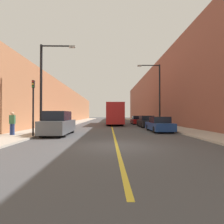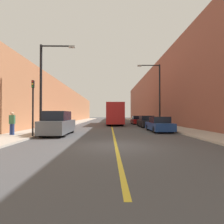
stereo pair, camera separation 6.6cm
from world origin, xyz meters
name	(u,v)px [view 1 (the left image)]	position (x,y,z in m)	size (l,w,h in m)	color
ground_plane	(117,146)	(0.00, 0.00, 0.00)	(200.00, 200.00, 0.00)	#474749
sidewalk_left	(78,122)	(-7.30, 30.00, 0.06)	(3.16, 72.00, 0.13)	#B2AA9E
sidewalk_right	(143,122)	(7.30, 30.00, 0.06)	(3.16, 72.00, 0.13)	#B2AA9E
building_row_left	(62,105)	(-10.88, 30.00, 3.72)	(4.00, 72.00, 7.43)	#B2724C
building_row_right	(158,96)	(10.88, 30.00, 5.98)	(4.00, 72.00, 11.97)	brown
road_center_line	(111,122)	(0.00, 30.00, 0.00)	(0.16, 72.00, 0.01)	gold
bus	(114,114)	(0.49, 20.57, 1.84)	(2.59, 12.16, 3.43)	#AD1E1E
parked_suv_left	(58,124)	(-4.55, 5.00, 0.90)	(1.88, 4.71, 1.95)	#51565B
car_right_near	(159,125)	(4.52, 7.67, 0.67)	(1.81, 4.51, 1.48)	navy
car_right_mid	(146,122)	(4.59, 13.89, 0.69)	(1.82, 4.61, 1.54)	black
car_right_far	(137,120)	(4.47, 20.87, 0.66)	(1.79, 4.28, 1.47)	maroon
street_lamp_left	(44,82)	(-5.75, 5.13, 4.37)	(2.91, 0.24, 7.35)	black
street_lamp_right	(158,91)	(5.77, 12.58, 4.65)	(2.91, 0.24, 7.90)	black
traffic_light	(33,106)	(-5.92, 3.42, 2.34)	(0.16, 0.18, 4.05)	black
pedestrian	(12,123)	(-7.80, 4.10, 1.04)	(0.39, 0.25, 1.76)	navy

